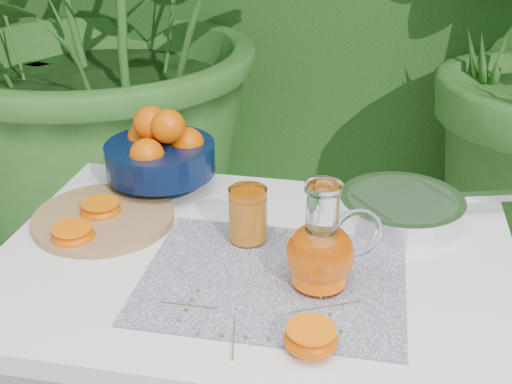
% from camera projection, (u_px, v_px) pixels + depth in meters
% --- Properties ---
extents(white_table, '(1.00, 0.70, 0.75)m').
position_uv_depth(white_table, '(254.00, 291.00, 1.27)').
color(white_table, white).
rests_on(white_table, ground).
extents(placemat, '(0.47, 0.37, 0.00)m').
position_uv_depth(placemat, '(274.00, 279.00, 1.17)').
color(placemat, '#0C1143').
rests_on(placemat, white_table).
extents(cutting_board, '(0.35, 0.35, 0.02)m').
position_uv_depth(cutting_board, '(104.00, 218.00, 1.35)').
color(cutting_board, '#9D7E47').
rests_on(cutting_board, white_table).
extents(fruit_bowl, '(0.29, 0.29, 0.20)m').
position_uv_depth(fruit_bowl, '(161.00, 151.00, 1.47)').
color(fruit_bowl, black).
rests_on(fruit_bowl, white_table).
extents(juice_pitcher, '(0.18, 0.16, 0.20)m').
position_uv_depth(juice_pitcher, '(322.00, 251.00, 1.12)').
color(juice_pitcher, white).
rests_on(juice_pitcher, white_table).
extents(juice_tumbler, '(0.08, 0.08, 0.11)m').
position_uv_depth(juice_tumbler, '(248.00, 216.00, 1.26)').
color(juice_tumbler, white).
rests_on(juice_tumbler, white_table).
extents(saute_pan, '(0.48, 0.33, 0.05)m').
position_uv_depth(saute_pan, '(403.00, 206.00, 1.36)').
color(saute_pan, silver).
rests_on(saute_pan, white_table).
extents(orange_halves, '(0.60, 0.43, 0.04)m').
position_uv_depth(orange_halves, '(149.00, 255.00, 1.20)').
color(orange_halves, '#EB6602').
rests_on(orange_halves, white_table).
extents(thyme_sprigs, '(0.33, 0.22, 0.01)m').
position_uv_depth(thyme_sprigs, '(253.00, 315.00, 1.06)').
color(thyme_sprigs, brown).
rests_on(thyme_sprigs, white_table).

